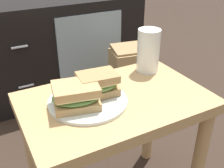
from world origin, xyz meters
TOP-DOWN VIEW (x-y plane):
  - side_table at (0.00, 0.00)m, footprint 0.56×0.36m
  - tv_cabinet at (0.12, 0.95)m, footprint 0.96×0.46m
  - plate at (-0.08, 0.01)m, footprint 0.23×0.23m
  - sandwich_front at (-0.12, -0.00)m, footprint 0.15×0.13m
  - sandwich_back at (-0.04, 0.03)m, footprint 0.13×0.10m
  - beer_glass at (0.19, 0.11)m, footprint 0.08×0.08m
  - paper_bag at (0.38, 0.52)m, footprint 0.23×0.18m

SIDE VIEW (x-z plane):
  - paper_bag at x=0.38m, z-range -0.01..0.38m
  - tv_cabinet at x=0.12m, z-range 0.00..0.58m
  - side_table at x=0.00m, z-range 0.14..0.60m
  - plate at x=-0.08m, z-range 0.46..0.47m
  - sandwich_front at x=-0.12m, z-range 0.47..0.54m
  - sandwich_back at x=-0.04m, z-range 0.47..0.54m
  - beer_glass at x=0.19m, z-range 0.46..0.61m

